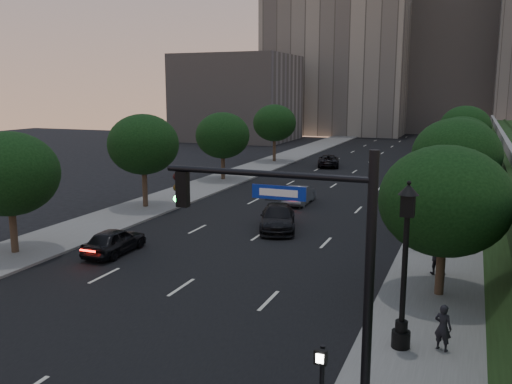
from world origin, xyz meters
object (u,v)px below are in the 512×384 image
at_px(sedan_far_left, 328,161).
at_px(pedestrian_c, 419,235).
at_px(street_lamp, 404,274).
at_px(sedan_far_right, 414,181).
at_px(sedan_mid_left, 299,194).
at_px(sedan_near_right, 278,218).
at_px(pedestrian_a, 443,327).
at_px(traffic_signal_mast, 324,283).
at_px(sedan_near_left, 114,241).
at_px(pedestrian_b, 437,255).

relative_size(sedan_far_left, pedestrian_c, 3.00).
bearing_deg(street_lamp, sedan_far_right, 95.06).
distance_m(sedan_mid_left, sedan_far_right, 11.99).
height_order(street_lamp, sedan_near_right, street_lamp).
height_order(sedan_mid_left, sedan_far_left, sedan_mid_left).
bearing_deg(pedestrian_a, pedestrian_c, -60.09).
relative_size(traffic_signal_mast, sedan_far_right, 1.72).
relative_size(traffic_signal_mast, street_lamp, 1.25).
distance_m(sedan_near_left, sedan_mid_left, 16.37).
bearing_deg(pedestrian_b, sedan_near_right, -27.98).
distance_m(street_lamp, sedan_near_left, 16.14).
distance_m(sedan_far_left, pedestrian_c, 32.16).
height_order(traffic_signal_mast, sedan_near_left, traffic_signal_mast).
xyz_separation_m(sedan_near_left, pedestrian_c, (14.54, 5.99, 0.26)).
bearing_deg(sedan_near_left, sedan_far_left, -94.93).
relative_size(sedan_far_left, pedestrian_a, 3.15).
distance_m(pedestrian_b, pedestrian_c, 3.67).
bearing_deg(pedestrian_b, sedan_near_left, 10.33).
xyz_separation_m(sedan_mid_left, sedan_far_left, (-2.94, 20.12, -0.03)).
height_order(traffic_signal_mast, pedestrian_a, traffic_signal_mast).
distance_m(sedan_near_right, sedan_far_right, 18.37).
bearing_deg(pedestrian_b, pedestrian_a, 96.50).
distance_m(street_lamp, sedan_far_right, 30.67).
bearing_deg(sedan_far_left, sedan_near_right, 84.56).
height_order(sedan_mid_left, sedan_near_right, sedan_near_right).
bearing_deg(sedan_near_right, pedestrian_b, -47.77).
bearing_deg(pedestrian_c, sedan_far_left, -93.02).
height_order(traffic_signal_mast, sedan_mid_left, traffic_signal_mast).
bearing_deg(pedestrian_b, traffic_signal_mast, 82.19).
height_order(sedan_near_left, sedan_mid_left, sedan_mid_left).
xyz_separation_m(street_lamp, pedestrian_a, (1.25, 0.30, -1.72)).
height_order(pedestrian_a, pedestrian_b, pedestrian_b).
height_order(sedan_near_right, pedestrian_c, pedestrian_c).
bearing_deg(street_lamp, sedan_mid_left, 115.45).
distance_m(sedan_mid_left, pedestrian_c, 13.44).
relative_size(sedan_near_left, pedestrian_a, 2.64).
xyz_separation_m(sedan_near_left, sedan_far_right, (12.38, 25.09, 0.00)).
xyz_separation_m(sedan_mid_left, pedestrian_c, (9.44, -9.57, 0.25)).
distance_m(traffic_signal_mast, street_lamp, 4.82).
bearing_deg(pedestrian_b, sedan_far_left, -66.61).
height_order(sedan_near_right, pedestrian_b, pedestrian_b).
bearing_deg(street_lamp, pedestrian_c, 92.71).
height_order(sedan_mid_left, pedestrian_c, pedestrian_c).
xyz_separation_m(sedan_far_left, pedestrian_b, (13.48, -33.19, 0.37)).
relative_size(traffic_signal_mast, sedan_mid_left, 1.64).
bearing_deg(sedan_far_left, sedan_near_left, 72.94).
height_order(sedan_near_left, pedestrian_b, pedestrian_b).
relative_size(street_lamp, pedestrian_c, 3.49).
height_order(traffic_signal_mast, sedan_far_left, traffic_signal_mast).
bearing_deg(pedestrian_a, pedestrian_b, -64.03).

